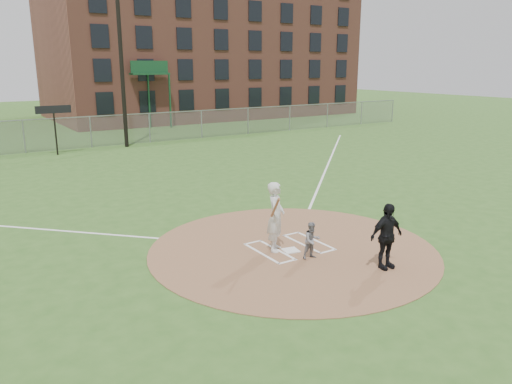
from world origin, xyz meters
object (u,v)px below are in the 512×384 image
home_plate (291,250)px  batter_at_plate (276,217)px  umpire (386,236)px  catcher (312,240)px

home_plate → batter_at_plate: 1.10m
umpire → home_plate: bearing=123.6°
home_plate → batter_at_plate: (-0.34, 0.29, 1.00)m
home_plate → umpire: umpire is taller
catcher → umpire: size_ratio=0.59×
home_plate → batter_at_plate: size_ratio=0.22×
home_plate → batter_at_plate: bearing=138.7°
umpire → batter_at_plate: batter_at_plate is taller
catcher → batter_at_plate: 1.27m
home_plate → catcher: (0.16, -0.76, 0.51)m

